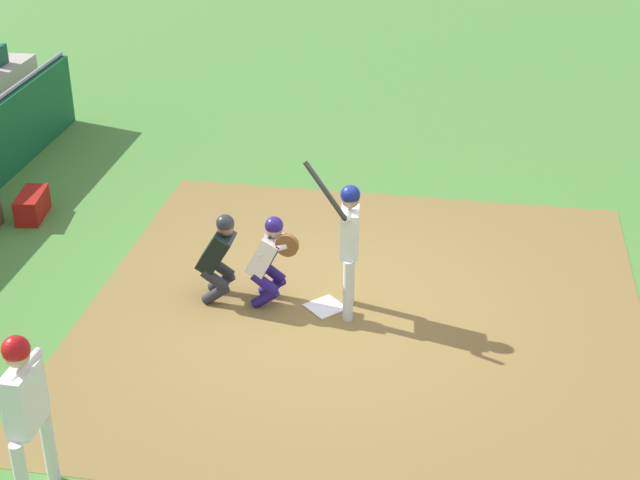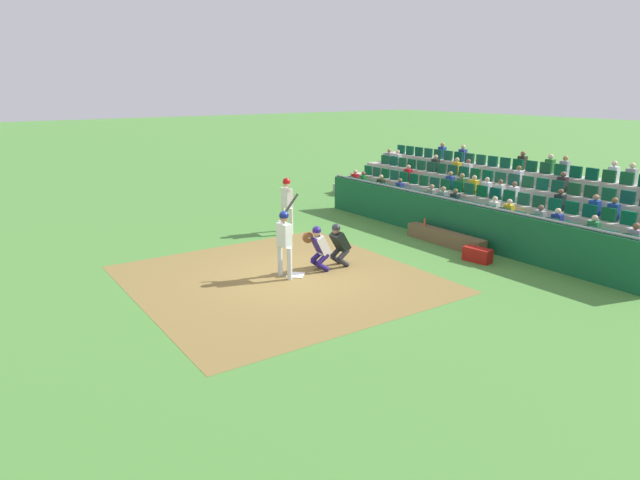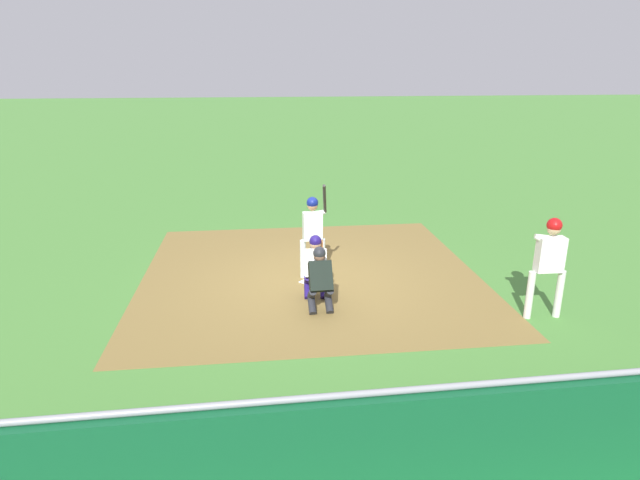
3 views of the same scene
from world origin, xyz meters
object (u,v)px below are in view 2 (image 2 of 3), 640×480
object	(u,v)px
home_plate_marker	(296,275)
batter_at_plate	(284,236)
catcher_crouching	(319,246)
equipment_duffel_bag	(477,255)
on_deck_batter	(287,199)
dugout_bench	(445,238)
water_bottle_on_bench	(425,222)
home_plate_umpire	(339,243)

from	to	relation	value
home_plate_marker	batter_at_plate	bearing A→B (deg)	81.96
catcher_crouching	equipment_duffel_bag	world-z (taller)	catcher_crouching
home_plate_marker	on_deck_batter	distance (m)	4.67
batter_at_plate	on_deck_batter	size ratio (longest dim) A/B	1.15
dugout_bench	equipment_duffel_bag	bearing A→B (deg)	162.07
batter_at_plate	water_bottle_on_bench	xyz separation A→B (m)	(0.57, -5.71, -0.54)
home_plate_marker	catcher_crouching	size ratio (longest dim) A/B	0.34
on_deck_batter	home_plate_umpire	bearing A→B (deg)	168.69
home_plate_marker	batter_at_plate	xyz separation A→B (m)	(0.04, 0.30, 1.10)
batter_at_plate	home_plate_umpire	xyz separation A→B (m)	(-0.08, -1.71, -0.43)
home_plate_marker	dugout_bench	size ratio (longest dim) A/B	0.15
catcher_crouching	dugout_bench	size ratio (longest dim) A/B	0.43
catcher_crouching	on_deck_batter	distance (m)	4.27
batter_at_plate	on_deck_batter	world-z (taller)	batter_at_plate
batter_at_plate	home_plate_umpire	distance (m)	1.76
equipment_duffel_bag	dugout_bench	bearing A→B (deg)	-26.40
batter_at_plate	on_deck_batter	bearing A→B (deg)	-32.66
equipment_duffel_bag	on_deck_batter	xyz separation A→B (m)	(5.93, 2.71, 0.97)
batter_at_plate	dugout_bench	xyz separation A→B (m)	(-0.28, -5.78, -0.89)
home_plate_marker	equipment_duffel_bag	distance (m)	5.30
home_plate_marker	dugout_bench	bearing A→B (deg)	-92.45
home_plate_marker	catcher_crouching	xyz separation A→B (m)	(-0.03, -0.73, 0.70)
home_plate_umpire	dugout_bench	distance (m)	4.10
home_plate_umpire	on_deck_batter	size ratio (longest dim) A/B	0.66
water_bottle_on_bench	on_deck_batter	size ratio (longest dim) A/B	0.14
home_plate_marker	on_deck_batter	xyz separation A→B (m)	(3.95, -2.21, 1.16)
dugout_bench	water_bottle_on_bench	xyz separation A→B (m)	(0.84, 0.07, 0.35)
home_plate_umpire	on_deck_batter	world-z (taller)	on_deck_batter
equipment_duffel_bag	on_deck_batter	distance (m)	6.59
on_deck_batter	catcher_crouching	bearing A→B (deg)	159.67
home_plate_marker	home_plate_umpire	bearing A→B (deg)	-91.52
catcher_crouching	dugout_bench	distance (m)	4.78
catcher_crouching	water_bottle_on_bench	xyz separation A→B (m)	(0.64, -4.68, -0.14)
water_bottle_on_bench	on_deck_batter	xyz separation A→B (m)	(3.34, 3.21, 0.60)
water_bottle_on_bench	home_plate_marker	bearing A→B (deg)	96.43
catcher_crouching	equipment_duffel_bag	xyz separation A→B (m)	(-1.95, -4.18, -0.51)
catcher_crouching	on_deck_batter	bearing A→B (deg)	-20.33
home_plate_marker	dugout_bench	distance (m)	5.49
home_plate_marker	home_plate_umpire	world-z (taller)	home_plate_umpire
on_deck_batter	dugout_bench	bearing A→B (deg)	-141.98
equipment_duffel_bag	home_plate_marker	bearing A→B (deg)	59.62
home_plate_marker	on_deck_batter	bearing A→B (deg)	-29.18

